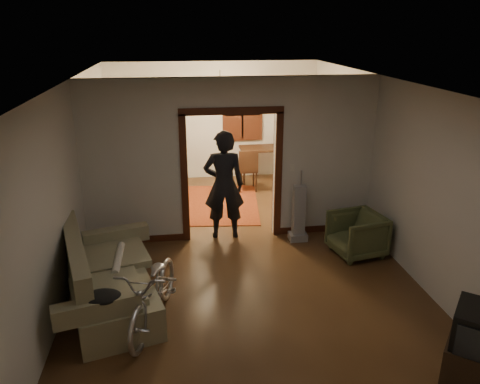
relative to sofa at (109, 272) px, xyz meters
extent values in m
cube|color=#3A2212|center=(1.89, 1.22, -0.50)|extent=(5.00, 8.50, 0.01)
cube|color=white|center=(1.89, 1.22, 2.30)|extent=(5.00, 8.50, 0.01)
cube|color=beige|center=(1.89, 5.47, 0.90)|extent=(5.00, 0.02, 2.80)
cube|color=beige|center=(-0.61, 1.22, 0.90)|extent=(0.02, 8.50, 2.80)
cube|color=beige|center=(4.39, 1.22, 0.90)|extent=(0.02, 8.50, 2.80)
cube|color=beige|center=(1.89, 1.97, 0.90)|extent=(5.00, 0.14, 2.80)
cube|color=#3A180D|center=(1.89, 1.97, 0.60)|extent=(1.74, 0.20, 2.32)
cube|color=black|center=(2.59, 5.43, 1.05)|extent=(0.98, 0.06, 1.28)
sphere|color=#FFE0A5|center=(1.89, 3.72, 1.85)|extent=(0.24, 0.24, 0.24)
cube|color=silver|center=(2.94, 1.90, 0.75)|extent=(0.08, 0.01, 0.12)
cube|color=#686745|center=(0.00, 0.00, 0.00)|extent=(1.51, 2.34, 0.99)
cylinder|color=beige|center=(0.10, 0.30, 0.03)|extent=(0.11, 0.86, 0.11)
ellipsoid|color=black|center=(0.05, -0.91, 0.18)|extent=(0.44, 0.33, 0.13)
imported|color=silver|center=(0.61, -0.50, -0.04)|extent=(1.04, 1.83, 0.91)
imported|color=#474F2C|center=(3.82, 0.96, -0.14)|extent=(0.91, 0.90, 0.71)
cube|color=black|center=(3.88, -2.13, -0.22)|extent=(0.81, 0.82, 0.55)
cube|color=gray|center=(3.02, 1.62, 0.01)|extent=(0.34, 0.28, 1.01)
imported|color=black|center=(1.76, 1.97, 0.47)|extent=(0.73, 0.50, 1.93)
cube|color=maroon|center=(1.74, 3.56, -0.49)|extent=(2.03, 2.52, 0.02)
cube|color=#22321E|center=(0.42, 5.18, 0.40)|extent=(1.00, 0.73, 1.79)
sphere|color=#1E5972|center=(0.42, 5.18, 1.44)|extent=(0.30, 0.30, 0.30)
cube|color=black|center=(3.03, 4.97, -0.08)|extent=(1.22, 0.83, 0.83)
cube|color=black|center=(2.54, 4.38, -0.01)|extent=(0.55, 0.55, 0.97)
camera|label=1|loc=(0.96, -5.66, 3.08)|focal=35.00mm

